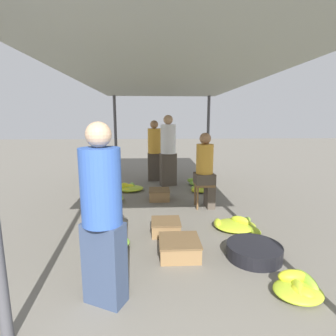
{
  "coord_description": "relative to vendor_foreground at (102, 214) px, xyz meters",
  "views": [
    {
      "loc": [
        -0.23,
        -1.39,
        1.57
      ],
      "look_at": [
        0.0,
        2.89,
        0.77
      ],
      "focal_mm": 28.0,
      "sensor_mm": 36.0,
      "label": 1
    }
  ],
  "objects": [
    {
      "name": "banana_pile_right_0",
      "position": [
        1.47,
        3.47,
        -0.74
      ],
      "size": [
        0.53,
        0.46,
        0.16
      ],
      "color": "#95C031",
      "rests_on": "ground"
    },
    {
      "name": "banana_pile_right_1",
      "position": [
        1.63,
        1.47,
        -0.75
      ],
      "size": [
        0.64,
        0.65,
        0.17
      ],
      "color": "#87BA34",
      "rests_on": "ground"
    },
    {
      "name": "banana_pile_left_0",
      "position": [
        -0.13,
        1.05,
        -0.73
      ],
      "size": [
        0.48,
        0.55,
        0.2
      ],
      "color": "#C5D329",
      "rests_on": "ground"
    },
    {
      "name": "crate_near",
      "position": [
        0.71,
        0.74,
        -0.71
      ],
      "size": [
        0.47,
        0.47,
        0.2
      ],
      "color": "olive",
      "rests_on": "ground"
    },
    {
      "name": "shopper_walking_mid",
      "position": [
        0.76,
        4.07,
        0.06
      ],
      "size": [
        0.44,
        0.44,
        1.67
      ],
      "color": "#4C4238",
      "rests_on": "ground"
    },
    {
      "name": "shopper_walking_far",
      "position": [
        0.44,
        4.59,
        -0.0
      ],
      "size": [
        0.36,
        0.35,
        1.55
      ],
      "color": "#4C4238",
      "rests_on": "ground"
    },
    {
      "name": "banana_pile_left_2",
      "position": [
        -0.13,
        3.64,
        -0.74
      ],
      "size": [
        0.57,
        0.58,
        0.18
      ],
      "color": "yellow",
      "rests_on": "ground"
    },
    {
      "name": "banana_pile_right_2",
      "position": [
        1.74,
        0.01,
        -0.74
      ],
      "size": [
        0.44,
        0.48,
        0.17
      ],
      "color": "#90BE32",
      "rests_on": "ground"
    },
    {
      "name": "vendor_foreground",
      "position": [
        0.0,
        0.0,
        0.0
      ],
      "size": [
        0.44,
        0.44,
        1.56
      ],
      "color": "#384766",
      "rests_on": "ground"
    },
    {
      "name": "stool",
      "position": [
        1.32,
        2.44,
        -0.45
      ],
      "size": [
        0.34,
        0.34,
        0.44
      ],
      "color": "brown",
      "rests_on": "ground"
    },
    {
      "name": "banana_pile_right_3",
      "position": [
        1.5,
        4.05,
        -0.72
      ],
      "size": [
        0.5,
        0.48,
        0.21
      ],
      "color": "#BFD12A",
      "rests_on": "ground"
    },
    {
      "name": "canopy_tarp",
      "position": [
        0.66,
        2.44,
        1.42
      ],
      "size": [
        2.98,
        6.06,
        0.04
      ],
      "primitive_type": "cube",
      "color": "#9EA399",
      "rests_on": "canopy_post_front_left"
    },
    {
      "name": "canopy_post_back_right",
      "position": [
        1.95,
        5.27,
        0.29
      ],
      "size": [
        0.08,
        0.08,
        2.21
      ],
      "primitive_type": "cylinder",
      "color": "#4C4C51",
      "rests_on": "ground"
    },
    {
      "name": "banana_pile_left_1",
      "position": [
        -0.38,
        2.83,
        -0.75
      ],
      "size": [
        0.49,
        0.45,
        0.15
      ],
      "color": "#96C031",
      "rests_on": "ground"
    },
    {
      "name": "canopy_post_back_left",
      "position": [
        -0.63,
        5.27,
        0.29
      ],
      "size": [
        0.08,
        0.08,
        2.21
      ],
      "primitive_type": "cylinder",
      "color": "#4C4C51",
      "rests_on": "ground"
    },
    {
      "name": "basin_black",
      "position": [
        1.57,
        0.65,
        -0.73
      ],
      "size": [
        0.63,
        0.63,
        0.16
      ],
      "color": "black",
      "rests_on": "ground"
    },
    {
      "name": "crate_far",
      "position": [
        0.58,
        1.36,
        -0.71
      ],
      "size": [
        0.4,
        0.4,
        0.19
      ],
      "color": "olive",
      "rests_on": "ground"
    },
    {
      "name": "crate_mid",
      "position": [
        0.52,
        2.92,
        -0.7
      ],
      "size": [
        0.41,
        0.41,
        0.21
      ],
      "color": "olive",
      "rests_on": "ground"
    },
    {
      "name": "vendor_seated",
      "position": [
        1.34,
        2.44,
        -0.1
      ],
      "size": [
        0.36,
        0.36,
        1.34
      ],
      "color": "#4C4238",
      "rests_on": "ground"
    }
  ]
}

